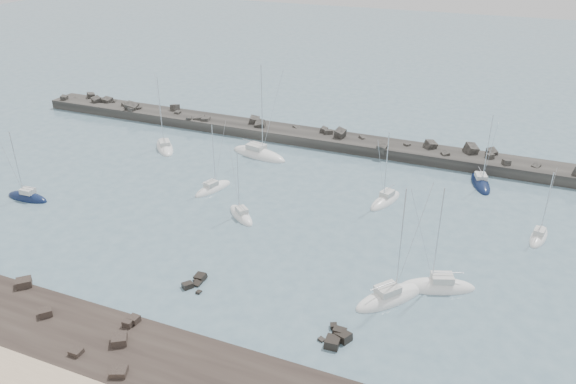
# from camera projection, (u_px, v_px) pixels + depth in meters

# --- Properties ---
(ground) EXTENTS (400.00, 400.00, 0.00)m
(ground) POSITION_uv_depth(u_px,v_px,m) (255.00, 253.00, 69.51)
(ground) COLOR slate
(ground) RESTS_ON ground
(rock_shelf) EXTENTS (140.00, 12.54, 1.75)m
(rock_shelf) POSITION_uv_depth(u_px,v_px,m) (149.00, 372.00, 51.41)
(rock_shelf) COLOR black
(rock_shelf) RESTS_ON ground
(rock_cluster_near) EXTENTS (2.71, 3.39, 1.23)m
(rock_cluster_near) POSITION_uv_depth(u_px,v_px,m) (195.00, 282.00, 63.75)
(rock_cluster_near) COLOR black
(rock_cluster_near) RESTS_ON ground
(rock_cluster_far) EXTENTS (3.39, 3.85, 1.48)m
(rock_cluster_far) POSITION_uv_depth(u_px,v_px,m) (337.00, 339.00, 55.22)
(rock_cluster_far) COLOR black
(rock_cluster_far) RESTS_ON ground
(breakwater) EXTENTS (115.00, 6.89, 4.98)m
(breakwater) POSITION_uv_depth(u_px,v_px,m) (307.00, 140.00, 103.40)
(breakwater) COLOR #292825
(breakwater) RESTS_ON ground
(sailboat_0) EXTENTS (7.84, 8.32, 13.74)m
(sailboat_0) POSITION_uv_depth(u_px,v_px,m) (165.00, 147.00, 100.41)
(sailboat_0) COLOR white
(sailboat_0) RESTS_ON ground
(sailboat_1) EXTENTS (7.06, 2.30, 11.43)m
(sailboat_1) POSITION_uv_depth(u_px,v_px,m) (28.00, 198.00, 82.61)
(sailboat_1) COLOR #0E1A3C
(sailboat_1) RESTS_ON ground
(sailboat_2) EXTENTS (4.18, 7.33, 11.20)m
(sailboat_2) POSITION_uv_depth(u_px,v_px,m) (213.00, 189.00, 85.30)
(sailboat_2) COLOR white
(sailboat_2) RESTS_ON ground
(sailboat_3) EXTENTS (11.45, 5.67, 17.27)m
(sailboat_3) POSITION_uv_depth(u_px,v_px,m) (259.00, 155.00, 97.34)
(sailboat_3) COLOR white
(sailboat_3) RESTS_ON ground
(sailboat_4) EXTENTS (6.24, 5.68, 10.44)m
(sailboat_4) POSITION_uv_depth(u_px,v_px,m) (241.00, 215.00, 77.81)
(sailboat_4) COLOR white
(sailboat_4) RESTS_ON ground
(sailboat_5) EXTENTS (4.32, 7.76, 11.91)m
(sailboat_5) POSITION_uv_depth(u_px,v_px,m) (385.00, 201.00, 81.73)
(sailboat_5) COLOR white
(sailboat_5) RESTS_ON ground
(sailboat_6) EXTENTS (7.78, 8.85, 14.39)m
(sailboat_6) POSITION_uv_depth(u_px,v_px,m) (390.00, 298.00, 61.16)
(sailboat_6) COLOR white
(sailboat_6) RESTS_ON ground
(sailboat_7) EXTENTS (4.68, 8.24, 12.50)m
(sailboat_7) POSITION_uv_depth(u_px,v_px,m) (480.00, 183.00, 87.03)
(sailboat_7) COLOR #0E1A3C
(sailboat_7) RESTS_ON ground
(sailboat_8) EXTENTS (8.89, 5.46, 13.63)m
(sailboat_8) POSITION_uv_depth(u_px,v_px,m) (437.00, 287.00, 62.91)
(sailboat_8) COLOR white
(sailboat_8) RESTS_ON ground
(sailboat_10) EXTENTS (3.00, 6.41, 10.02)m
(sailboat_10) POSITION_uv_depth(u_px,v_px,m) (538.00, 237.00, 72.64)
(sailboat_10) COLOR white
(sailboat_10) RESTS_ON ground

